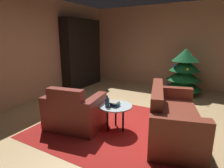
{
  "coord_description": "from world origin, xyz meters",
  "views": [
    {
      "loc": [
        1.33,
        -3.21,
        1.7
      ],
      "look_at": [
        -0.46,
        0.02,
        0.76
      ],
      "focal_mm": 29.58,
      "sensor_mm": 36.0,
      "label": 1
    }
  ],
  "objects_px": {
    "couch_red": "(171,119)",
    "coffee_table": "(115,108)",
    "bookshelf_unit": "(85,54)",
    "book_stack_on_table": "(114,104)",
    "bottle_on_table": "(107,102)",
    "armchair_red": "(74,112)",
    "decorated_tree": "(184,72)"
  },
  "relations": [
    {
      "from": "bookshelf_unit",
      "to": "decorated_tree",
      "type": "relative_size",
      "value": 1.66
    },
    {
      "from": "book_stack_on_table",
      "to": "couch_red",
      "type": "bearing_deg",
      "value": 19.62
    },
    {
      "from": "decorated_tree",
      "to": "armchair_red",
      "type": "bearing_deg",
      "value": -114.25
    },
    {
      "from": "armchair_red",
      "to": "decorated_tree",
      "type": "bearing_deg",
      "value": 65.75
    },
    {
      "from": "bookshelf_unit",
      "to": "coffee_table",
      "type": "bearing_deg",
      "value": -43.88
    },
    {
      "from": "couch_red",
      "to": "coffee_table",
      "type": "height_order",
      "value": "couch_red"
    },
    {
      "from": "armchair_red",
      "to": "coffee_table",
      "type": "height_order",
      "value": "armchair_red"
    },
    {
      "from": "coffee_table",
      "to": "decorated_tree",
      "type": "bearing_deg",
      "value": 75.82
    },
    {
      "from": "armchair_red",
      "to": "bottle_on_table",
      "type": "bearing_deg",
      "value": 14.23
    },
    {
      "from": "bookshelf_unit",
      "to": "couch_red",
      "type": "bearing_deg",
      "value": -31.29
    },
    {
      "from": "bookshelf_unit",
      "to": "decorated_tree",
      "type": "xyz_separation_m",
      "value": [
        3.27,
        0.55,
        -0.42
      ]
    },
    {
      "from": "bottle_on_table",
      "to": "decorated_tree",
      "type": "bearing_deg",
      "value": 74.91
    },
    {
      "from": "armchair_red",
      "to": "bottle_on_table",
      "type": "xyz_separation_m",
      "value": [
        0.64,
        0.16,
        0.26
      ]
    },
    {
      "from": "bookshelf_unit",
      "to": "book_stack_on_table",
      "type": "height_order",
      "value": "bookshelf_unit"
    },
    {
      "from": "bookshelf_unit",
      "to": "coffee_table",
      "type": "xyz_separation_m",
      "value": [
        2.52,
        -2.42,
        -0.69
      ]
    },
    {
      "from": "armchair_red",
      "to": "decorated_tree",
      "type": "distance_m",
      "value": 3.62
    },
    {
      "from": "armchair_red",
      "to": "couch_red",
      "type": "bearing_deg",
      "value": 20.04
    },
    {
      "from": "couch_red",
      "to": "book_stack_on_table",
      "type": "relative_size",
      "value": 9.27
    },
    {
      "from": "decorated_tree",
      "to": "couch_red",
      "type": "bearing_deg",
      "value": -85.49
    },
    {
      "from": "coffee_table",
      "to": "decorated_tree",
      "type": "distance_m",
      "value": 3.08
    },
    {
      "from": "armchair_red",
      "to": "bottle_on_table",
      "type": "relative_size",
      "value": 5.14
    },
    {
      "from": "book_stack_on_table",
      "to": "bottle_on_table",
      "type": "distance_m",
      "value": 0.15
    },
    {
      "from": "book_stack_on_table",
      "to": "decorated_tree",
      "type": "distance_m",
      "value": 3.1
    },
    {
      "from": "couch_red",
      "to": "coffee_table",
      "type": "distance_m",
      "value": 1.02
    },
    {
      "from": "armchair_red",
      "to": "bookshelf_unit",
      "type": "bearing_deg",
      "value": 123.32
    },
    {
      "from": "coffee_table",
      "to": "bookshelf_unit",
      "type": "bearing_deg",
      "value": 136.12
    },
    {
      "from": "bookshelf_unit",
      "to": "book_stack_on_table",
      "type": "distance_m",
      "value": 3.57
    },
    {
      "from": "bookshelf_unit",
      "to": "bottle_on_table",
      "type": "bearing_deg",
      "value": -46.58
    },
    {
      "from": "book_stack_on_table",
      "to": "decorated_tree",
      "type": "bearing_deg",
      "value": 75.94
    },
    {
      "from": "bottle_on_table",
      "to": "coffee_table",
      "type": "bearing_deg",
      "value": 58.43
    },
    {
      "from": "book_stack_on_table",
      "to": "bottle_on_table",
      "type": "relative_size",
      "value": 0.94
    },
    {
      "from": "bookshelf_unit",
      "to": "coffee_table",
      "type": "distance_m",
      "value": 3.56
    }
  ]
}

